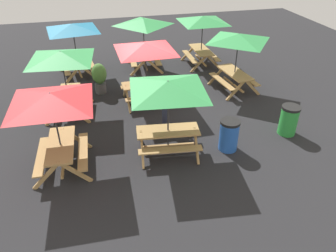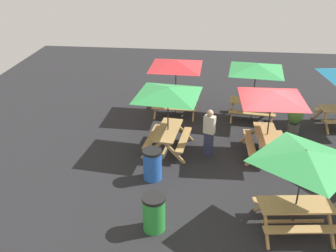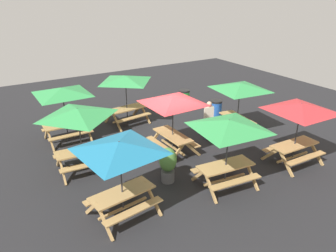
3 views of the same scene
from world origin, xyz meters
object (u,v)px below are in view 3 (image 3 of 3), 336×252
picnic_table_2 (126,82)px  picnic_table_3 (63,95)px  picnic_table_0 (229,129)px  picnic_table_1 (240,90)px  picnic_table_5 (173,104)px  trash_bin_green (184,99)px  picnic_table_6 (120,152)px  picnic_table_7 (78,117)px  person_standing (209,119)px  trash_bin_blue (216,110)px  picnic_table_4 (300,112)px  potted_plant_0 (168,163)px

picnic_table_2 → picnic_table_3: same height
picnic_table_0 → picnic_table_1: 4.21m
picnic_table_0 → picnic_table_3: size_ratio=0.99×
picnic_table_5 → trash_bin_green: bearing=-40.6°
picnic_table_5 → picnic_table_6: 4.06m
picnic_table_6 → picnic_table_7: 3.01m
picnic_table_0 → person_standing: 3.71m
picnic_table_7 → trash_bin_green: (6.59, 3.48, -1.49)m
picnic_table_6 → trash_bin_blue: (6.78, 4.30, -1.49)m
picnic_table_4 → picnic_table_5: bearing=139.8°
picnic_table_5 → potted_plant_0: picnic_table_5 is taller
person_standing → picnic_table_7: bearing=-162.4°
picnic_table_1 → picnic_table_4: same height
picnic_table_7 → trash_bin_green: bearing=31.5°
picnic_table_3 → trash_bin_blue: picnic_table_3 is taller
picnic_table_3 → picnic_table_7: size_ratio=1.21×
picnic_table_5 → picnic_table_6: (-3.20, -2.49, 0.00)m
picnic_table_1 → picnic_table_7: same height
picnic_table_7 → picnic_table_6: bearing=-83.2°
potted_plant_0 → picnic_table_5: bearing=53.5°
picnic_table_3 → picnic_table_4: bearing=-44.0°
picnic_table_1 → picnic_table_2: same height
potted_plant_0 → picnic_table_3: bearing=111.7°
trash_bin_green → trash_bin_blue: 2.21m
picnic_table_0 → picnic_table_1: same height
picnic_table_7 → potted_plant_0: size_ratio=1.91×
picnic_table_1 → picnic_table_6: same height
trash_bin_blue → potted_plant_0: bearing=-144.1°
picnic_table_4 → trash_bin_green: bearing=92.3°
picnic_table_6 → picnic_table_2: bearing=56.3°
picnic_table_2 → picnic_table_6: bearing=-123.0°
picnic_table_7 → picnic_table_2: bearing=48.4°
picnic_table_4 → trash_bin_blue: picnic_table_4 is taller
picnic_table_0 → trash_bin_blue: picnic_table_0 is taller
picnic_table_1 → picnic_table_2: size_ratio=1.20×
picnic_table_4 → picnic_table_7: (-6.68, 3.48, 0.00)m
person_standing → trash_bin_green: bearing=91.1°
picnic_table_3 → person_standing: (5.08, -2.93, -1.10)m
picnic_table_6 → picnic_table_7: same height
picnic_table_0 → trash_bin_green: (3.02, 6.83, -1.49)m
picnic_table_3 → picnic_table_6: same height
picnic_table_3 → picnic_table_5: 4.50m
picnic_table_2 → trash_bin_blue: size_ratio=2.38×
picnic_table_3 → picnic_table_5: (3.16, -3.19, 0.00)m
picnic_table_2 → trash_bin_blue: 4.48m
picnic_table_2 → picnic_table_4: 7.48m
picnic_table_1 → trash_bin_green: bearing=7.6°
picnic_table_0 → potted_plant_0: picnic_table_0 is taller
picnic_table_7 → potted_plant_0: (2.14, -2.18, -1.31)m
picnic_table_0 → picnic_table_2: size_ratio=1.20×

